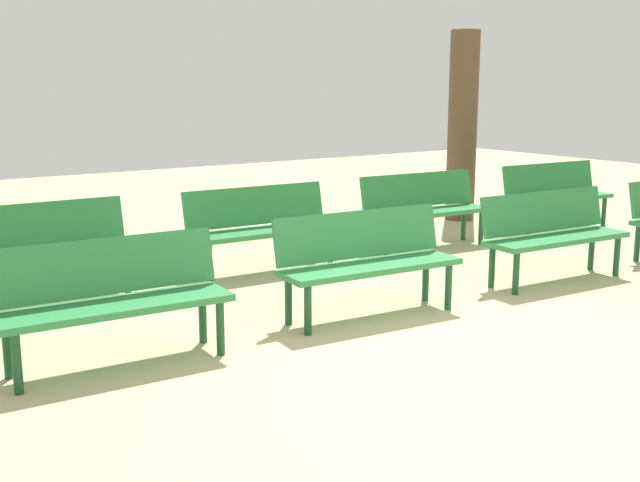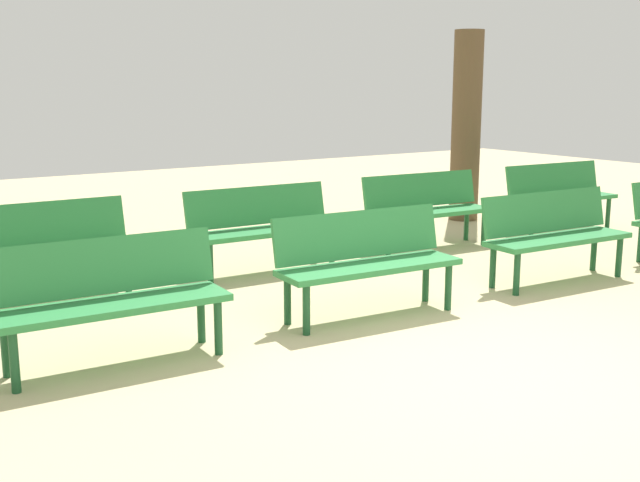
% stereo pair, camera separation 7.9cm
% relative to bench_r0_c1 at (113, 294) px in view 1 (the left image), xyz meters
% --- Properties ---
extents(ground_plane, '(26.14, 26.14, 0.00)m').
position_rel_bench_r0_c1_xyz_m(ground_plane, '(2.10, -1.66, -0.50)').
color(ground_plane, '#CCB789').
extents(bench_r0_c1, '(1.62, 0.56, 0.87)m').
position_rel_bench_r0_c1_xyz_m(bench_r0_c1, '(0.00, 0.00, 0.00)').
color(bench_r0_c1, '#2D8442').
rests_on(bench_r0_c1, ground_plane).
extents(bench_r0_c2, '(1.63, 0.59, 0.87)m').
position_rel_bench_r0_c1_xyz_m(bench_r0_c2, '(2.17, -0.06, 0.00)').
color(bench_r0_c2, '#2D8442').
rests_on(bench_r0_c2, ground_plane).
extents(bench_r0_c3, '(1.63, 0.58, 0.87)m').
position_rel_bench_r0_c1_xyz_m(bench_r0_c3, '(4.42, -0.16, 0.00)').
color(bench_r0_c3, '#2D8442').
rests_on(bench_r0_c3, ground_plane).
extents(bench_r1_c1, '(1.61, 0.51, 0.87)m').
position_rel_bench_r0_c1_xyz_m(bench_r1_c1, '(0.04, 1.94, 0.00)').
color(bench_r1_c1, '#2D8442').
rests_on(bench_r1_c1, ground_plane).
extents(bench_r1_c2, '(1.62, 0.54, 0.87)m').
position_rel_bench_r0_c1_xyz_m(bench_r1_c2, '(2.23, 1.79, 0.00)').
color(bench_r1_c2, '#2D8442').
rests_on(bench_r1_c2, ground_plane).
extents(bench_r1_c3, '(1.63, 0.59, 0.87)m').
position_rel_bench_r0_c1_xyz_m(bench_r1_c3, '(4.43, 1.74, 0.00)').
color(bench_r1_c3, '#2D8442').
rests_on(bench_r1_c3, ground_plane).
extents(bench_r1_c4, '(1.63, 0.59, 0.87)m').
position_rel_bench_r0_c1_xyz_m(bench_r1_c4, '(6.65, 1.63, 0.00)').
color(bench_r1_c4, '#2D8442').
rests_on(bench_r1_c4, ground_plane).
extents(tree_1, '(0.41, 0.41, 2.64)m').
position_rel_bench_r0_c1_xyz_m(tree_1, '(6.18, 2.92, 0.81)').
color(tree_1, brown).
rests_on(tree_1, ground_plane).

